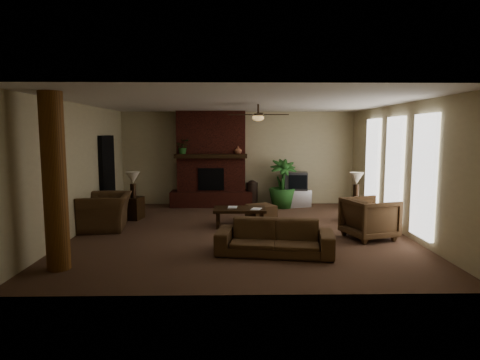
{
  "coord_description": "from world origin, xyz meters",
  "views": [
    {
      "loc": [
        -0.17,
        -8.66,
        2.16
      ],
      "look_at": [
        0.0,
        0.4,
        1.1
      ],
      "focal_mm": 30.0,
      "sensor_mm": 36.0,
      "label": 1
    }
  ],
  "objects_px": {
    "tv_stand": "(295,198)",
    "floor_plant": "(282,194)",
    "armchair_left": "(106,205)",
    "armchair_right": "(370,216)",
    "log_column": "(55,182)",
    "coffee_table": "(240,211)",
    "lamp_right": "(356,180)",
    "ottoman": "(261,213)",
    "floor_vase": "(252,191)",
    "lamp_left": "(133,180)",
    "side_table_right": "(353,210)",
    "side_table_left": "(132,208)",
    "sofa": "(275,232)"
  },
  "relations": [
    {
      "from": "ottoman",
      "to": "lamp_right",
      "type": "height_order",
      "value": "lamp_right"
    },
    {
      "from": "floor_vase",
      "to": "floor_plant",
      "type": "xyz_separation_m",
      "value": [
        0.87,
        -0.29,
        -0.04
      ]
    },
    {
      "from": "floor_plant",
      "to": "side_table_left",
      "type": "relative_size",
      "value": 2.55
    },
    {
      "from": "coffee_table",
      "to": "lamp_left",
      "type": "distance_m",
      "value": 2.87
    },
    {
      "from": "floor_vase",
      "to": "armchair_right",
      "type": "bearing_deg",
      "value": -59.37
    },
    {
      "from": "log_column",
      "to": "side_table_right",
      "type": "height_order",
      "value": "log_column"
    },
    {
      "from": "tv_stand",
      "to": "side_table_right",
      "type": "distance_m",
      "value": 2.25
    },
    {
      "from": "side_table_right",
      "to": "sofa",
      "type": "bearing_deg",
      "value": -129.39
    },
    {
      "from": "log_column",
      "to": "armchair_right",
      "type": "height_order",
      "value": "log_column"
    },
    {
      "from": "ottoman",
      "to": "tv_stand",
      "type": "relative_size",
      "value": 0.71
    },
    {
      "from": "floor_plant",
      "to": "lamp_left",
      "type": "distance_m",
      "value": 4.27
    },
    {
      "from": "sofa",
      "to": "armchair_right",
      "type": "height_order",
      "value": "armchair_right"
    },
    {
      "from": "side_table_right",
      "to": "armchair_right",
      "type": "bearing_deg",
      "value": -96.19
    },
    {
      "from": "side_table_left",
      "to": "lamp_right",
      "type": "xyz_separation_m",
      "value": [
        5.62,
        -0.26,
        0.73
      ]
    },
    {
      "from": "lamp_left",
      "to": "log_column",
      "type": "bearing_deg",
      "value": -94.25
    },
    {
      "from": "log_column",
      "to": "lamp_left",
      "type": "height_order",
      "value": "log_column"
    },
    {
      "from": "tv_stand",
      "to": "lamp_left",
      "type": "distance_m",
      "value": 4.71
    },
    {
      "from": "coffee_table",
      "to": "lamp_left",
      "type": "height_order",
      "value": "lamp_left"
    },
    {
      "from": "armchair_left",
      "to": "tv_stand",
      "type": "distance_m",
      "value": 5.44
    },
    {
      "from": "tv_stand",
      "to": "armchair_left",
      "type": "bearing_deg",
      "value": -166.27
    },
    {
      "from": "sofa",
      "to": "lamp_left",
      "type": "xyz_separation_m",
      "value": [
        -3.25,
        3.01,
        0.6
      ]
    },
    {
      "from": "floor_vase",
      "to": "floor_plant",
      "type": "distance_m",
      "value": 0.92
    },
    {
      "from": "ottoman",
      "to": "side_table_right",
      "type": "bearing_deg",
      "value": 0.54
    },
    {
      "from": "tv_stand",
      "to": "lamp_right",
      "type": "distance_m",
      "value": 2.38
    },
    {
      "from": "log_column",
      "to": "coffee_table",
      "type": "distance_m",
      "value": 4.25
    },
    {
      "from": "lamp_right",
      "to": "floor_plant",
      "type": "bearing_deg",
      "value": 132.62
    },
    {
      "from": "floor_plant",
      "to": "side_table_left",
      "type": "bearing_deg",
      "value": -159.56
    },
    {
      "from": "floor_vase",
      "to": "lamp_left",
      "type": "xyz_separation_m",
      "value": [
        -3.08,
        -1.8,
        0.57
      ]
    },
    {
      "from": "floor_plant",
      "to": "lamp_left",
      "type": "height_order",
      "value": "lamp_left"
    },
    {
      "from": "armchair_left",
      "to": "armchair_right",
      "type": "distance_m",
      "value": 5.78
    },
    {
      "from": "armchair_right",
      "to": "lamp_right",
      "type": "bearing_deg",
      "value": -25.61
    },
    {
      "from": "floor_vase",
      "to": "lamp_right",
      "type": "height_order",
      "value": "lamp_right"
    },
    {
      "from": "side_table_left",
      "to": "lamp_left",
      "type": "relative_size",
      "value": 0.85
    },
    {
      "from": "side_table_left",
      "to": "floor_plant",
      "type": "bearing_deg",
      "value": 20.44
    },
    {
      "from": "lamp_right",
      "to": "armchair_left",
      "type": "bearing_deg",
      "value": -172.57
    },
    {
      "from": "armchair_left",
      "to": "lamp_right",
      "type": "bearing_deg",
      "value": 89.48
    },
    {
      "from": "armchair_right",
      "to": "floor_vase",
      "type": "relative_size",
      "value": 1.21
    },
    {
      "from": "sofa",
      "to": "ottoman",
      "type": "bearing_deg",
      "value": 100.28
    },
    {
      "from": "armchair_right",
      "to": "floor_plant",
      "type": "height_order",
      "value": "armchair_right"
    },
    {
      "from": "armchair_right",
      "to": "ottoman",
      "type": "height_order",
      "value": "armchair_right"
    },
    {
      "from": "log_column",
      "to": "armchair_left",
      "type": "xyz_separation_m",
      "value": [
        -0.1,
        2.73,
        -0.87
      ]
    },
    {
      "from": "armchair_right",
      "to": "floor_vase",
      "type": "height_order",
      "value": "armchair_right"
    },
    {
      "from": "log_column",
      "to": "floor_vase",
      "type": "height_order",
      "value": "log_column"
    },
    {
      "from": "armchair_left",
      "to": "ottoman",
      "type": "distance_m",
      "value": 3.67
    },
    {
      "from": "ottoman",
      "to": "armchair_left",
      "type": "bearing_deg",
      "value": -168.53
    },
    {
      "from": "floor_vase",
      "to": "side_table_right",
      "type": "height_order",
      "value": "floor_vase"
    },
    {
      "from": "sofa",
      "to": "coffee_table",
      "type": "xyz_separation_m",
      "value": [
        -0.59,
        2.15,
        -0.03
      ]
    },
    {
      "from": "tv_stand",
      "to": "floor_plant",
      "type": "bearing_deg",
      "value": -174.68
    },
    {
      "from": "sofa",
      "to": "lamp_left",
      "type": "bearing_deg",
      "value": 146.44
    },
    {
      "from": "floor_vase",
      "to": "side_table_left",
      "type": "distance_m",
      "value": 3.61
    }
  ]
}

